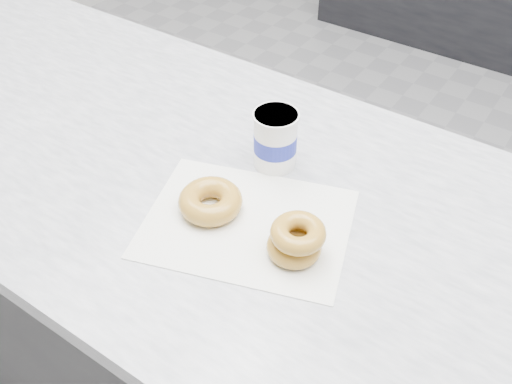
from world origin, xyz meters
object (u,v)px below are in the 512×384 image
counter (278,352)px  coffee_cup (275,139)px  donut_stack (296,240)px  donut_single (210,201)px

counter → coffee_cup: 0.52m
coffee_cup → donut_stack: bearing=-62.2°
donut_single → coffee_cup: coffee_cup is taller
counter → coffee_cup: bearing=130.6°
donut_stack → coffee_cup: size_ratio=0.83×
donut_single → counter: bearing=35.1°
donut_single → coffee_cup: (0.02, 0.17, 0.04)m
counter → donut_single: 0.49m
counter → donut_single: donut_single is taller
donut_stack → coffee_cup: bearing=131.1°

